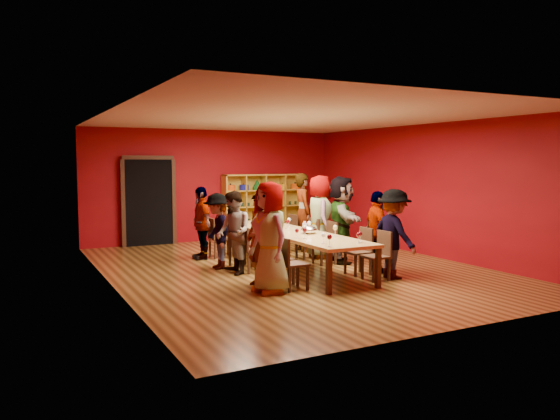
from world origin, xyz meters
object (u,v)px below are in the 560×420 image
object	(u,v)px
chair_person_left_1	(276,256)
person_left_3	(218,231)
person_left_4	(201,223)
tasting_table	(292,234)
person_left_0	(270,237)
person_right_1	(377,232)
chair_person_left_2	(250,247)
person_right_0	(394,234)
chair_person_right_0	(379,253)
chair_person_right_4	(289,231)
chair_person_right_2	(328,240)
chair_person_right_3	(310,236)
person_right_3	(320,217)
person_right_4	(303,212)
person_right_2	(341,220)
person_left_2	(233,233)
chair_person_right_1	(361,248)
chair_person_left_0	(289,261)
shelving_unit	(263,203)
chair_person_left_4	(216,236)
wine_bottle	(260,218)
spittoon_bowl	(309,230)
chair_person_left_3	(237,243)

from	to	relation	value
chair_person_left_1	person_left_3	xyz separation A→B (m)	(-0.42, 1.77, 0.26)
person_left_4	tasting_table	bearing A→B (deg)	34.87
person_left_0	person_right_1	xyz separation A→B (m)	(2.54, 0.51, -0.12)
chair_person_left_1	chair_person_left_2	bearing A→B (deg)	90.00
tasting_table	person_right_0	xyz separation A→B (m)	(1.23, -1.65, 0.12)
chair_person_right_0	chair_person_right_4	size ratio (longest dim) A/B	1.00
person_left_0	chair_person_right_2	world-z (taller)	person_left_0
chair_person_right_3	person_right_3	world-z (taller)	person_right_3
chair_person_right_4	person_right_4	size ratio (longest dim) A/B	0.48
person_right_2	person_left_0	bearing A→B (deg)	148.41
person_left_2	person_right_3	xyz separation A→B (m)	(2.40, 0.80, 0.12)
person_right_2	chair_person_right_1	bearing A→B (deg)	-171.51
person_left_2	person_left_0	bearing A→B (deg)	1.87
person_left_3	chair_person_left_1	bearing A→B (deg)	18.28
person_right_0	chair_person_right_3	bearing A→B (deg)	6.41
chair_person_left_0	chair_person_right_2	xyz separation A→B (m)	(1.82, 1.72, 0.00)
shelving_unit	chair_person_left_1	size ratio (longest dim) A/B	2.70
chair_person_right_2	chair_person_left_4	bearing A→B (deg)	135.89
person_left_0	wine_bottle	bearing A→B (deg)	152.05
shelving_unit	spittoon_bowl	distance (m)	4.91
shelving_unit	person_left_3	size ratio (longest dim) A/B	1.58
tasting_table	chair_person_right_1	bearing A→B (deg)	-50.22
shelving_unit	wine_bottle	world-z (taller)	shelving_unit
chair_person_right_3	person_right_4	xyz separation A→B (m)	(0.38, 1.00, 0.44)
chair_person_left_3	person_right_1	xyz separation A→B (m)	(2.18, -1.76, 0.29)
person_left_0	person_right_1	distance (m)	2.60
tasting_table	chair_person_right_1	world-z (taller)	chair_person_right_1
chair_person_right_2	spittoon_bowl	size ratio (longest dim) A/B	2.84
chair_person_left_2	person_right_0	world-z (taller)	person_right_0
chair_person_left_1	person_left_4	world-z (taller)	person_left_4
person_right_0	person_right_4	size ratio (longest dim) A/B	0.88
chair_person_left_2	chair_person_left_4	xyz separation A→B (m)	(0.00, 1.84, 0.00)
tasting_table	chair_person_right_2	xyz separation A→B (m)	(0.91, 0.12, -0.20)
chair_person_left_0	person_left_0	xyz separation A→B (m)	(-0.36, 0.00, 0.41)
chair_person_left_1	person_right_0	size ratio (longest dim) A/B	0.54
person_right_3	chair_person_right_2	bearing A→B (deg)	-179.81
person_right_1	person_right_3	xyz separation A→B (m)	(-0.11, 1.93, 0.13)
chair_person_right_0	chair_person_right_3	world-z (taller)	same
chair_person_right_4	person_right_0	bearing A→B (deg)	-84.76
tasting_table	chair_person_left_1	world-z (taller)	chair_person_left_1
tasting_table	chair_person_right_3	world-z (taller)	chair_person_right_3
person_left_4	person_right_1	bearing A→B (deg)	41.51
chair_person_left_0	wine_bottle	xyz separation A→B (m)	(0.99, 3.29, 0.36)
spittoon_bowl	chair_person_right_2	bearing A→B (deg)	35.46
chair_person_right_1	chair_person_right_4	xyz separation A→B (m)	(0.00, 2.93, 0.00)
spittoon_bowl	wine_bottle	size ratio (longest dim) A/B	1.14
person_left_4	chair_person_right_4	size ratio (longest dim) A/B	1.80
chair_person_right_2	wine_bottle	bearing A→B (deg)	118.01
chair_person_left_3	chair_person_right_3	bearing A→B (deg)	5.33
person_left_4	spittoon_bowl	xyz separation A→B (m)	(1.39, -2.31, 0.02)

